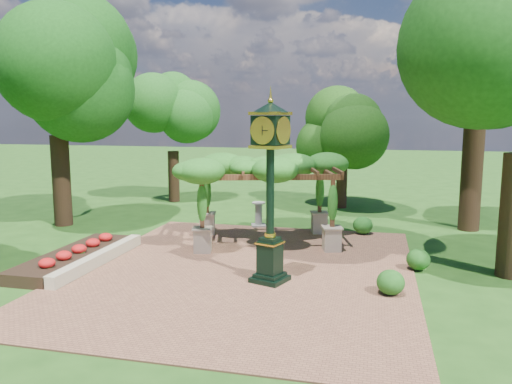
# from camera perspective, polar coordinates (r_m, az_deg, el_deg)

# --- Properties ---
(ground) EXTENTS (120.00, 120.00, 0.00)m
(ground) POSITION_cam_1_polar(r_m,az_deg,el_deg) (14.41, -2.37, -10.14)
(ground) COLOR #1E4714
(ground) RESTS_ON ground
(brick_plaza) EXTENTS (10.00, 12.00, 0.04)m
(brick_plaza) POSITION_cam_1_polar(r_m,az_deg,el_deg) (15.32, -1.33, -8.91)
(brick_plaza) COLOR brown
(brick_plaza) RESTS_ON ground
(border_wall) EXTENTS (0.35, 5.00, 0.40)m
(border_wall) POSITION_cam_1_polar(r_m,az_deg,el_deg) (16.59, -17.48, -7.30)
(border_wall) COLOR #C6B793
(border_wall) RESTS_ON ground
(flower_bed) EXTENTS (1.50, 5.00, 0.36)m
(flower_bed) POSITION_cam_1_polar(r_m,az_deg,el_deg) (17.06, -20.08, -7.05)
(flower_bed) COLOR red
(flower_bed) RESTS_ON ground
(pedestal_clock) EXTENTS (1.28, 1.28, 5.09)m
(pedestal_clock) POSITION_cam_1_polar(r_m,az_deg,el_deg) (13.62, 1.63, 1.90)
(pedestal_clock) COLOR black
(pedestal_clock) RESTS_ON brick_plaza
(pergola) EXTENTS (5.84, 4.49, 3.25)m
(pergola) POSITION_cam_1_polar(r_m,az_deg,el_deg) (18.15, 1.09, 2.41)
(pergola) COLOR tan
(pergola) RESTS_ON brick_plaza
(sundial) EXTENTS (0.74, 0.74, 1.06)m
(sundial) POSITION_cam_1_polar(r_m,az_deg,el_deg) (21.14, 0.29, -2.77)
(sundial) COLOR #989990
(sundial) RESTS_ON ground
(shrub_front) EXTENTS (0.73, 0.73, 0.65)m
(shrub_front) POSITION_cam_1_polar(r_m,az_deg,el_deg) (13.63, 15.13, -9.93)
(shrub_front) COLOR #1C5117
(shrub_front) RESTS_ON brick_plaza
(shrub_mid) EXTENTS (0.72, 0.72, 0.64)m
(shrub_mid) POSITION_cam_1_polar(r_m,az_deg,el_deg) (15.97, 18.05, -7.34)
(shrub_mid) COLOR #1B4E16
(shrub_mid) RESTS_ON brick_plaza
(shrub_back) EXTENTS (0.87, 0.87, 0.69)m
(shrub_back) POSITION_cam_1_polar(r_m,az_deg,el_deg) (20.18, 12.12, -3.74)
(shrub_back) COLOR #21621C
(shrub_back) RESTS_ON brick_plaza
(tree_west_near) EXTENTS (4.91, 4.91, 9.96)m
(tree_west_near) POSITION_cam_1_polar(r_m,az_deg,el_deg) (22.78, -22.04, 13.54)
(tree_west_near) COLOR #2F1E13
(tree_west_near) RESTS_ON ground
(tree_west_far) EXTENTS (3.46, 3.46, 7.16)m
(tree_west_far) POSITION_cam_1_polar(r_m,az_deg,el_deg) (27.61, -9.56, 9.03)
(tree_west_far) COLOR #321F13
(tree_west_far) RESTS_ON ground
(tree_north) EXTENTS (3.61, 3.61, 5.78)m
(tree_north) POSITION_cam_1_polar(r_m,az_deg,el_deg) (25.67, 9.92, 6.98)
(tree_north) COLOR #352015
(tree_north) RESTS_ON ground
(tree_east_far) EXTENTS (5.00, 5.00, 11.79)m
(tree_east_far) POSITION_cam_1_polar(r_m,az_deg,el_deg) (22.27, 24.34, 16.77)
(tree_east_far) COLOR black
(tree_east_far) RESTS_ON ground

